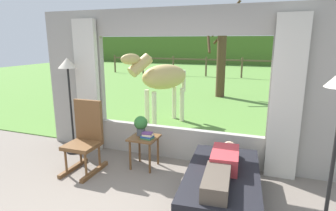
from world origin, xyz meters
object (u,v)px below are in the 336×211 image
Objects in this scene: reclining_person at (222,166)px; side_table at (144,142)px; pasture_tree at (221,52)px; recliner_sofa at (222,186)px; floor_lamp_left at (68,77)px; book_stack at (147,136)px; potted_plant at (141,124)px; rocking_chair at (86,137)px; horse at (162,78)px.

reclining_person is 2.76× the size of side_table.
pasture_tree reaches higher than reclining_person.
recliner_sofa is 1.02× the size of floor_lamp_left.
potted_plant is at bearing 144.95° from book_stack.
side_table is 0.29m from potted_plant.
floor_lamp_left is at bearing 177.23° from potted_plant.
reclining_person is at bearing -7.13° from rocking_chair.
rocking_chair is 0.65× the size of horse.
book_stack is at bearing 152.54° from recliner_sofa.
potted_plant is (-0.08, 0.06, 0.28)m from side_table.
rocking_chair reaches higher than potted_plant.
reclining_person is at bearing -80.11° from pasture_tree.
side_table is at bearing 138.28° from horse.
potted_plant is at bearing -2.77° from floor_lamp_left.
side_table is at bearing 150.04° from reclining_person.
reclining_person is at bearing -25.79° from potted_plant.
pasture_tree is (-1.20, 6.85, 1.42)m from recliner_sofa.
book_stack is (0.09, -0.06, 0.14)m from side_table.
potted_plant is (0.76, 0.44, 0.16)m from rocking_chair.
rocking_chair is 5.52× the size of book_stack.
potted_plant is (-1.44, 0.64, 0.48)m from recliner_sofa.
potted_plant is at bearing 29.69° from rocking_chair.
pasture_tree is (0.23, 6.21, 0.93)m from potted_plant.
potted_plant is 6.28m from pasture_tree.
rocking_chair is at bearing -149.76° from potted_plant.
horse reaches higher than floor_lamp_left.
pasture_tree is at bearing 87.86° from potted_plant.
horse is 4.00m from pasture_tree.
book_stack is at bearing -35.05° from potted_plant.
rocking_chair is at bearing -98.46° from pasture_tree.
pasture_tree reaches higher than horse.
reclining_person is 7.08× the size of book_stack.
reclining_person is 7.09m from pasture_tree.
side_table is 0.15× the size of pasture_tree.
potted_plant is at bearing 150.95° from recliner_sofa.
rocking_chair is 0.64× the size of floor_lamp_left.
pasture_tree is at bearing 88.61° from side_table.
rocking_chair is 2.15× the size of side_table.
book_stack is (-1.27, 0.53, 0.35)m from recliner_sofa.
floor_lamp_left is at bearing 160.15° from reclining_person.
pasture_tree is at bearing 95.00° from reclining_person.
floor_lamp_left is at bearing 161.09° from recliner_sofa.
side_table is (0.84, 0.38, -0.12)m from rocking_chair.
recliner_sofa is 1.65m from potted_plant.
rocking_chair is at bearing 168.52° from reclining_person.
recliner_sofa is 7.10m from pasture_tree.
floor_lamp_left reaches higher than recliner_sofa.
horse reaches higher than rocking_chair.
potted_plant is 1.59m from floor_lamp_left.
horse is at bearing 102.99° from potted_plant.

